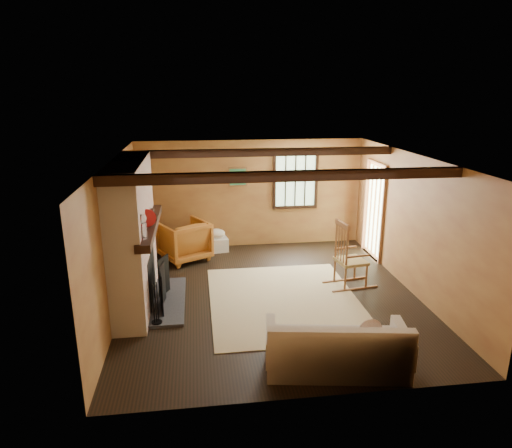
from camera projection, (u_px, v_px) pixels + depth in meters
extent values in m
plane|color=black|center=(270.00, 296.00, 7.93)|extent=(5.50, 5.50, 0.00)
cube|color=#AE7F3D|center=(251.00, 194.00, 10.20)|extent=(5.00, 0.02, 2.40)
cube|color=#AE7F3D|center=(312.00, 304.00, 4.97)|extent=(5.00, 0.02, 2.40)
cube|color=#AE7F3D|center=(117.00, 236.00, 7.27)|extent=(0.02, 5.50, 2.40)
cube|color=#AE7F3D|center=(413.00, 224.00, 7.90)|extent=(0.02, 5.50, 2.40)
cube|color=silver|center=(272.00, 158.00, 7.25)|extent=(5.00, 5.50, 0.02)
cube|color=black|center=(286.00, 176.00, 6.12)|extent=(5.00, 0.12, 0.14)
cube|color=black|center=(261.00, 152.00, 8.41)|extent=(5.00, 0.12, 0.14)
cube|color=black|center=(295.00, 180.00, 10.21)|extent=(1.02, 0.06, 1.32)
cube|color=#AED2A1|center=(295.00, 180.00, 10.24)|extent=(0.90, 0.01, 1.20)
cube|color=black|center=(295.00, 180.00, 10.22)|extent=(0.90, 0.03, 0.02)
cube|color=olive|center=(374.00, 211.00, 9.57)|extent=(0.06, 1.00, 2.06)
cube|color=#AED2A1|center=(375.00, 211.00, 9.57)|extent=(0.01, 0.80, 1.85)
cube|color=olive|center=(238.00, 177.00, 10.02)|extent=(0.42, 0.03, 0.42)
cube|color=#226752|center=(238.00, 177.00, 10.01)|extent=(0.36, 0.01, 0.36)
cube|color=#A3423F|center=(133.00, 236.00, 7.30)|extent=(0.50, 2.20, 2.40)
cube|color=black|center=(141.00, 278.00, 7.52)|extent=(0.38, 1.00, 0.85)
cube|color=#3E3D43|center=(168.00, 300.00, 7.70)|extent=(0.55, 1.80, 0.05)
cube|color=black|center=(150.00, 226.00, 7.30)|extent=(0.22, 2.30, 0.12)
cube|color=black|center=(161.00, 292.00, 7.16)|extent=(0.07, 0.34, 0.67)
cube|color=black|center=(163.00, 283.00, 7.49)|extent=(0.07, 0.34, 0.67)
cube|color=black|center=(164.00, 275.00, 7.82)|extent=(0.17, 0.31, 0.67)
cylinder|color=black|center=(157.00, 322.00, 6.91)|extent=(0.16, 0.16, 0.02)
cylinder|color=black|center=(153.00, 304.00, 6.79)|extent=(0.01, 0.01, 0.65)
cylinder|color=black|center=(156.00, 303.00, 6.82)|extent=(0.01, 0.01, 0.65)
cylinder|color=black|center=(158.00, 302.00, 6.86)|extent=(0.01, 0.01, 0.65)
cylinder|color=white|center=(143.00, 231.00, 6.45)|extent=(0.11, 0.11, 0.23)
sphere|color=white|center=(142.00, 218.00, 6.40)|extent=(0.13, 0.13, 0.13)
cylinder|color=red|center=(147.00, 218.00, 7.00)|extent=(0.28, 0.10, 0.28)
cube|color=black|center=(149.00, 217.00, 7.37)|extent=(0.22, 0.17, 0.11)
cylinder|color=black|center=(151.00, 212.00, 7.68)|extent=(0.09, 0.09, 0.11)
cylinder|color=black|center=(152.00, 211.00, 7.83)|extent=(0.06, 0.06, 0.07)
cube|color=tan|center=(284.00, 300.00, 7.76)|extent=(2.50, 3.00, 0.01)
cube|color=tan|center=(351.00, 261.00, 8.23)|extent=(0.56, 0.57, 0.05)
cube|color=olive|center=(343.00, 225.00, 7.97)|extent=(0.13, 0.48, 0.08)
cylinder|color=olive|center=(366.00, 276.00, 8.16)|extent=(0.04, 0.04, 0.46)
cylinder|color=olive|center=(355.00, 267.00, 8.54)|extent=(0.04, 0.04, 0.46)
cylinder|color=olive|center=(345.00, 279.00, 8.04)|extent=(0.04, 0.04, 0.46)
cylinder|color=olive|center=(335.00, 270.00, 8.43)|extent=(0.04, 0.04, 0.46)
cylinder|color=olive|center=(347.00, 247.00, 7.87)|extent=(0.04, 0.04, 0.79)
cylinder|color=olive|center=(336.00, 239.00, 8.26)|extent=(0.04, 0.04, 0.79)
cylinder|color=olive|center=(344.00, 246.00, 7.98)|extent=(0.02, 0.02, 0.65)
cylinder|color=olive|center=(342.00, 244.00, 8.07)|extent=(0.02, 0.02, 0.65)
cylinder|color=olive|center=(339.00, 242.00, 8.17)|extent=(0.02, 0.02, 0.65)
cube|color=olive|center=(358.00, 256.00, 7.97)|extent=(0.44, 0.11, 0.03)
cube|color=olive|center=(346.00, 248.00, 8.39)|extent=(0.44, 0.11, 0.03)
cube|color=olive|center=(355.00, 289.00, 8.17)|extent=(0.89, 0.18, 0.03)
cube|color=olive|center=(344.00, 280.00, 8.55)|extent=(0.89, 0.18, 0.03)
cube|color=beige|center=(336.00, 354.00, 5.85)|extent=(1.87, 1.06, 0.39)
cube|color=beige|center=(341.00, 348.00, 5.44)|extent=(1.76, 0.40, 0.49)
cube|color=beige|center=(271.00, 341.00, 5.82)|extent=(0.25, 0.80, 0.35)
cube|color=beige|center=(403.00, 342.00, 5.78)|extent=(0.25, 0.80, 0.35)
ellipsoid|color=beige|center=(370.00, 330.00, 5.84)|extent=(0.33, 0.16, 0.32)
cylinder|color=#543524|center=(160.00, 248.00, 10.12)|extent=(0.45, 0.14, 0.14)
cylinder|color=#543524|center=(166.00, 248.00, 10.14)|extent=(0.45, 0.14, 0.14)
cylinder|color=#543524|center=(173.00, 247.00, 10.16)|extent=(0.45, 0.14, 0.14)
cylinder|color=#543524|center=(159.00, 242.00, 10.08)|extent=(0.45, 0.14, 0.14)
cylinder|color=#543524|center=(166.00, 242.00, 10.10)|extent=(0.45, 0.14, 0.14)
cylinder|color=#543524|center=(173.00, 242.00, 10.12)|extent=(0.45, 0.14, 0.14)
cube|color=white|center=(216.00, 244.00, 10.10)|extent=(0.55, 0.45, 0.30)
ellipsoid|color=beige|center=(216.00, 234.00, 10.03)|extent=(0.42, 0.34, 0.20)
imported|color=#BF6026|center=(184.00, 240.00, 9.52)|extent=(1.22, 1.23, 0.84)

